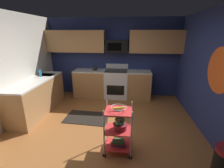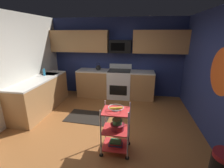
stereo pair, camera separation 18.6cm
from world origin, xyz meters
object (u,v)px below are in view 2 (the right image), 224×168
kettle (98,68)px  dish_soap_bottle (44,72)px  microwave (120,46)px  mixing_bowl_large (117,126)px  oven_range (119,84)px  fruit_bowl (116,108)px  book_stack (116,143)px  rolling_cart (116,130)px  mixing_bowl_small (117,121)px

kettle → dish_soap_bottle: 1.69m
microwave → mixing_bowl_large: size_ratio=2.78×
oven_range → mixing_bowl_large: bearing=-83.9°
fruit_bowl → book_stack: 0.71m
rolling_cart → mixing_bowl_small: rolling_cart is taller
microwave → book_stack: (0.25, -2.78, -1.53)m
fruit_bowl → book_stack: size_ratio=1.09×
microwave → oven_range: bearing=-89.7°
dish_soap_bottle → microwave: bearing=27.5°
fruit_bowl → kettle: size_ratio=1.03×
fruit_bowl → microwave: bearing=95.2°
fruit_bowl → mixing_bowl_large: bearing=0.0°
microwave → mixing_bowl_large: bearing=-84.1°
oven_range → book_stack: 2.70m
rolling_cart → book_stack: (0.00, 0.00, -0.28)m
rolling_cart → book_stack: bearing=0.0°
microwave → mixing_bowl_small: size_ratio=3.85×
dish_soap_bottle → rolling_cart: bearing=-35.7°
oven_range → dish_soap_bottle: (-2.09, -0.99, 0.54)m
kettle → dish_soap_bottle: kettle is taller
mixing_bowl_small → kettle: 2.87m
microwave → dish_soap_bottle: size_ratio=3.50×
fruit_bowl → mixing_bowl_small: (0.03, 0.00, -0.26)m
fruit_bowl → kettle: bearing=110.0°
dish_soap_bottle → kettle: bearing=35.5°
rolling_cart → book_stack: 0.28m
oven_range → mixing_bowl_large: 2.69m
fruit_bowl → oven_range: bearing=95.4°
mixing_bowl_small → book_stack: size_ratio=0.73×
kettle → mixing_bowl_large: bearing=-69.4°
mixing_bowl_large → rolling_cart: bearing=180.0°
fruit_bowl → mixing_bowl_small: size_ratio=1.49×
kettle → rolling_cart: bearing=-70.0°
fruit_bowl → dish_soap_bottle: size_ratio=1.36×
rolling_cart → kettle: size_ratio=3.47×
fruit_bowl → dish_soap_bottle: (-2.35, 1.69, 0.14)m
book_stack → mixing_bowl_large: bearing=0.0°
oven_range → kettle: (-0.72, -0.00, 0.52)m
mixing_bowl_large → dish_soap_bottle: bearing=144.6°
mixing_bowl_large → book_stack: 0.35m
mixing_bowl_small → book_stack: bearing=-170.6°
rolling_cart → kettle: kettle is taller
mixing_bowl_large → dish_soap_bottle: (-2.38, 1.69, 0.50)m
mixing_bowl_large → book_stack: size_ratio=1.01×
mixing_bowl_large → dish_soap_bottle: dish_soap_bottle is taller
rolling_cart → fruit_bowl: rolling_cart is taller
kettle → book_stack: bearing=-70.0°
microwave → dish_soap_bottle: 2.46m
mixing_bowl_large → mixing_bowl_small: mixing_bowl_small is taller
microwave → fruit_bowl: bearing=-84.8°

